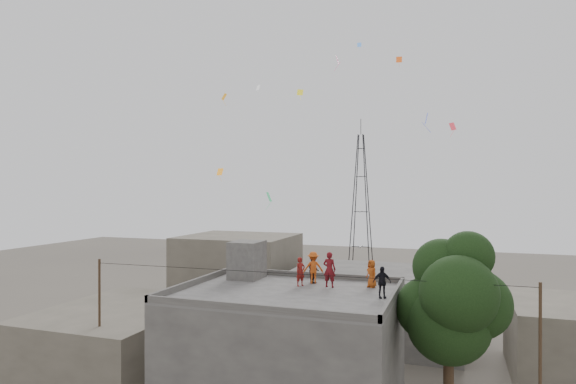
# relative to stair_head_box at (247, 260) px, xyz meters

# --- Properties ---
(main_building) EXTENTS (10.00, 8.00, 6.10)m
(main_building) POSITION_rel_stair_head_box_xyz_m (3.20, -2.60, -4.05)
(main_building) COLOR #464442
(main_building) RESTS_ON ground
(parapet) EXTENTS (10.00, 8.00, 0.30)m
(parapet) POSITION_rel_stair_head_box_xyz_m (3.20, -2.60, -0.85)
(parapet) COLOR #464442
(parapet) RESTS_ON main_building
(stair_head_box) EXTENTS (1.60, 1.80, 2.00)m
(stair_head_box) POSITION_rel_stair_head_box_xyz_m (0.00, 0.00, 0.00)
(stair_head_box) COLOR #464442
(stair_head_box) RESTS_ON main_building
(neighbor_west) EXTENTS (8.00, 10.00, 4.00)m
(neighbor_west) POSITION_rel_stair_head_box_xyz_m (-7.80, -0.60, -5.10)
(neighbor_west) COLOR #575145
(neighbor_west) RESTS_ON ground
(neighbor_north) EXTENTS (12.00, 9.00, 5.00)m
(neighbor_north) POSITION_rel_stair_head_box_xyz_m (5.20, 11.40, -4.60)
(neighbor_north) COLOR #464442
(neighbor_north) RESTS_ON ground
(neighbor_northwest) EXTENTS (9.00, 8.00, 7.00)m
(neighbor_northwest) POSITION_rel_stair_head_box_xyz_m (-6.80, 13.40, -3.60)
(neighbor_northwest) COLOR #575145
(neighbor_northwest) RESTS_ON ground
(tree) EXTENTS (4.90, 4.60, 9.10)m
(tree) POSITION_rel_stair_head_box_xyz_m (10.57, -2.00, -1.00)
(tree) COLOR black
(tree) RESTS_ON ground
(utility_line) EXTENTS (20.12, 0.62, 7.40)m
(utility_line) POSITION_rel_stair_head_box_xyz_m (3.70, -3.85, -3.27)
(utility_line) COLOR black
(utility_line) RESTS_ON ground
(transmission_tower) EXTENTS (2.97, 2.97, 20.01)m
(transmission_tower) POSITION_rel_stair_head_box_xyz_m (-0.80, 37.40, 1.97)
(transmission_tower) COLOR black
(transmission_tower) RESTS_ON ground
(person_red_adult) EXTENTS (0.65, 0.44, 1.74)m
(person_red_adult) POSITION_rel_stair_head_box_xyz_m (4.82, -0.86, -0.13)
(person_red_adult) COLOR maroon
(person_red_adult) RESTS_ON main_building
(person_orange_child) EXTENTS (0.78, 0.77, 1.35)m
(person_orange_child) POSITION_rel_stair_head_box_xyz_m (6.79, -0.22, -0.32)
(person_orange_child) COLOR #AB4613
(person_orange_child) RESTS_ON main_building
(person_dark_child) EXTENTS (0.80, 0.82, 1.34)m
(person_dark_child) POSITION_rel_stair_head_box_xyz_m (3.75, 0.02, -0.33)
(person_dark_child) COLOR black
(person_dark_child) RESTS_ON main_building
(person_dark_adult) EXTENTS (0.89, 0.65, 1.40)m
(person_dark_adult) POSITION_rel_stair_head_box_xyz_m (7.60, -2.42, -0.30)
(person_dark_adult) COLOR black
(person_dark_adult) RESTS_ON main_building
(person_orange_adult) EXTENTS (1.19, 0.96, 1.61)m
(person_orange_adult) POSITION_rel_stair_head_box_xyz_m (3.78, -0.16, -0.19)
(person_orange_adult) COLOR #C85016
(person_orange_adult) RESTS_ON main_building
(person_red_child) EXTENTS (0.58, 0.62, 1.43)m
(person_red_child) POSITION_rel_stair_head_box_xyz_m (3.38, -1.06, -0.29)
(person_red_child) COLOR maroon
(person_red_child) RESTS_ON main_building
(kites) EXTENTS (15.31, 12.62, 12.02)m
(kites) POSITION_rel_stair_head_box_xyz_m (2.63, 5.07, 8.64)
(kites) COLOR orange
(kites) RESTS_ON ground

